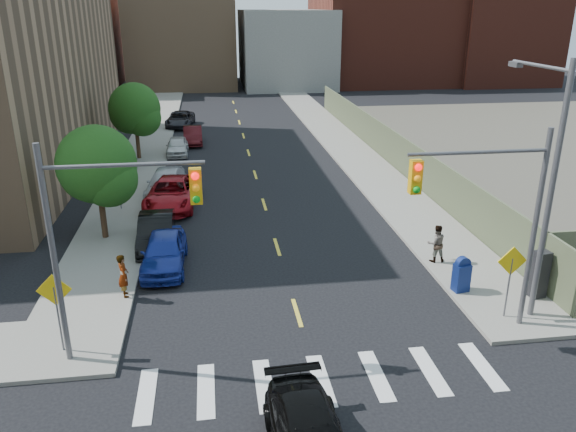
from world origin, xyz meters
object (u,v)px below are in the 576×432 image
object	(u,v)px
pedestrian_west	(123,275)
parked_car_grey	(180,119)
parked_car_red	(172,193)
parked_car_white	(177,146)
payphone	(539,274)
parked_car_blue	(164,251)
pedestrian_east	(436,243)
parked_car_black	(156,231)
parked_car_maroon	(193,135)
mailbox	(462,274)
parked_car_silver	(166,183)

from	to	relation	value
pedestrian_west	parked_car_grey	bearing A→B (deg)	-17.31
parked_car_red	parked_car_white	size ratio (longest dim) A/B	1.44
parked_car_grey	pedestrian_west	xyz separation A→B (m)	(-0.80, -32.82, 0.31)
parked_car_white	payphone	xyz separation A→B (m)	(14.42, -24.40, 0.41)
parked_car_blue	pedestrian_east	xyz separation A→B (m)	(11.50, -1.27, 0.22)
parked_car_grey	parked_car_blue	bearing A→B (deg)	-83.63
payphone	parked_car_blue	bearing A→B (deg)	152.88
parked_car_black	parked_car_red	bearing A→B (deg)	84.60
parked_car_white	payphone	size ratio (longest dim) A/B	2.11
parked_car_blue	pedestrian_west	bearing A→B (deg)	-115.49
parked_car_maroon	parked_car_white	bearing A→B (deg)	-108.83
mailbox	parked_car_red	bearing A→B (deg)	124.16
payphone	parked_car_white	bearing A→B (deg)	112.30
mailbox	payphone	distance (m)	2.80
parked_car_white	pedestrian_east	world-z (taller)	pedestrian_east
payphone	pedestrian_east	size ratio (longest dim) A/B	1.12
parked_car_black	payphone	distance (m)	16.30
parked_car_grey	pedestrian_west	world-z (taller)	pedestrian_west
parked_car_red	payphone	world-z (taller)	payphone
parked_car_white	parked_car_maroon	xyz separation A→B (m)	(1.09, 3.51, 0.02)
mailbox	parked_car_blue	bearing A→B (deg)	150.87
parked_car_silver	pedestrian_east	world-z (taller)	pedestrian_east
parked_car_red	payphone	size ratio (longest dim) A/B	3.04
parked_car_grey	parked_car_black	bearing A→B (deg)	-84.60
parked_car_maroon	parked_car_red	bearing A→B (deg)	-94.87
pedestrian_west	payphone	bearing A→B (deg)	-114.11
parked_car_red	pedestrian_east	world-z (taller)	pedestrian_east
parked_car_black	pedestrian_west	size ratio (longest dim) A/B	2.62
parked_car_maroon	mailbox	world-z (taller)	mailbox
pedestrian_west	parked_car_maroon	bearing A→B (deg)	-20.55
mailbox	parked_car_grey	bearing A→B (deg)	99.26
parked_car_white	pedestrian_west	bearing A→B (deg)	-92.69
mailbox	payphone	bearing A→B (deg)	-27.59
parked_car_silver	parked_car_white	world-z (taller)	parked_car_silver
parked_car_black	parked_car_blue	bearing A→B (deg)	-78.92
parked_car_red	parked_car_silver	size ratio (longest dim) A/B	1.11
parked_car_silver	parked_car_maroon	xyz separation A→B (m)	(1.28, 13.18, -0.05)
parked_car_blue	payphone	size ratio (longest dim) A/B	2.39
parked_car_red	parked_car_blue	bearing A→B (deg)	-83.93
parked_car_grey	pedestrian_west	distance (m)	32.83
parked_car_red	pedestrian_west	size ratio (longest dim) A/B	3.32
parked_car_black	parked_car_maroon	bearing A→B (deg)	85.50
mailbox	pedestrian_east	distance (m)	2.70
parked_car_maroon	payphone	xyz separation A→B (m)	(13.33, -27.91, 0.39)
parked_car_grey	mailbox	xyz separation A→B (m)	(11.96, -34.20, 0.15)
parked_car_white	pedestrian_east	xyz separation A→B (m)	(11.81, -20.86, 0.31)
parked_car_silver	mailbox	world-z (taller)	mailbox
parked_car_silver	pedestrian_east	xyz separation A→B (m)	(12.01, -11.19, 0.24)
pedestrian_east	parked_car_blue	bearing A→B (deg)	-3.88
parked_car_black	mailbox	size ratio (longest dim) A/B	3.12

